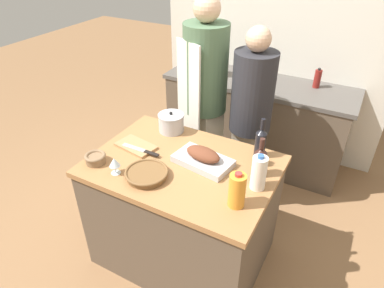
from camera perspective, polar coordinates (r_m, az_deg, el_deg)
ground_plane at (r=2.86m, az=-1.31°, el=-17.57°), size 12.00×12.00×0.00m
kitchen_island at (r=2.53m, az=-1.43°, el=-11.27°), size 1.22×0.87×0.88m
back_counter at (r=3.66m, az=10.44°, el=3.76°), size 1.87×0.60×0.89m
back_wall at (r=3.67m, az=13.71°, el=17.47°), size 2.37×0.10×2.55m
roasting_pan at (r=2.22m, az=1.84°, el=-2.37°), size 0.40×0.27×0.12m
wicker_basket at (r=2.14m, az=-7.57°, el=-4.92°), size 0.27×0.27×0.05m
cutting_board at (r=2.44m, az=-9.32°, el=-0.33°), size 0.30×0.21×0.02m
stock_pot at (r=2.57m, az=-3.48°, el=3.59°), size 0.19×0.19×0.16m
mixing_bowl at (r=2.33m, az=-15.80°, el=-2.29°), size 0.14×0.14×0.06m
juice_jug at (r=1.90m, az=7.52°, el=-7.66°), size 0.09×0.09×0.22m
milk_jug at (r=2.03m, az=11.07°, el=-4.73°), size 0.09×0.09×0.23m
wine_bottle_green at (r=2.14m, az=11.24°, el=-2.79°), size 0.08×0.08×0.27m
wine_bottle_dark at (r=2.31m, az=11.35°, el=0.36°), size 0.07×0.07×0.28m
wine_glass_left at (r=2.17m, az=-12.80°, el=-3.06°), size 0.07×0.07×0.12m
wine_glass_right at (r=2.24m, az=11.75°, el=-1.56°), size 0.07×0.07×0.12m
knife_chef at (r=2.37m, az=-8.36°, el=-1.03°), size 0.29×0.03×0.01m
stand_mixer at (r=3.52m, az=3.20°, el=13.46°), size 0.18×0.14×0.33m
condiment_bottle_tall at (r=3.50m, az=11.36°, el=11.82°), size 0.05×0.05×0.19m
condiment_bottle_short at (r=3.81m, az=1.32°, el=14.00°), size 0.06×0.06×0.16m
condiment_bottle_extra at (r=3.46m, az=20.18°, el=10.19°), size 0.06×0.06×0.19m
person_cook_aproned at (r=2.89m, az=2.10°, el=8.13°), size 0.38×0.40×1.79m
person_cook_guest at (r=2.81m, az=9.70°, el=4.58°), size 0.33×0.33×1.60m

